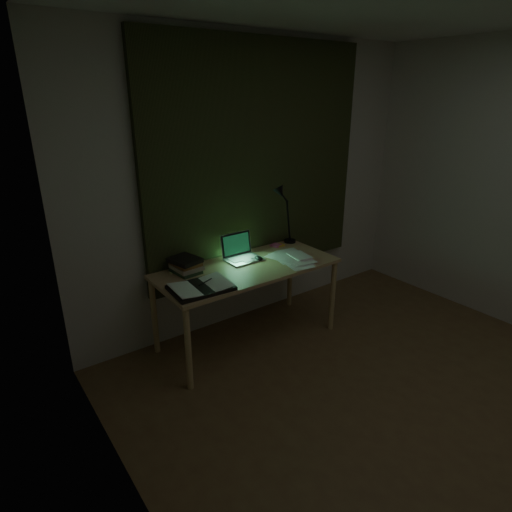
{
  "coord_description": "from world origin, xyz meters",
  "views": [
    {
      "loc": [
        -2.23,
        -1.07,
        2.03
      ],
      "look_at": [
        -0.39,
        1.47,
        0.82
      ],
      "focal_mm": 30.0,
      "sensor_mm": 36.0,
      "label": 1
    }
  ],
  "objects": [
    {
      "name": "sticky_pink",
      "position": [
        0.11,
        1.84,
        0.7
      ],
      "size": [
        0.1,
        0.1,
        0.02
      ],
      "primitive_type": "cube",
      "rotation": [
        0.0,
        0.0,
        0.27
      ],
      "color": "pink",
      "rests_on": "desk"
    },
    {
      "name": "mouse",
      "position": [
        -0.23,
        1.65,
        0.71
      ],
      "size": [
        0.07,
        0.1,
        0.03
      ],
      "primitive_type": "ellipsoid",
      "rotation": [
        0.0,
        0.0,
        -0.12
      ],
      "color": "black",
      "rests_on": "desk"
    },
    {
      "name": "sticky_yellow",
      "position": [
        0.15,
        1.83,
        0.7
      ],
      "size": [
        0.07,
        0.07,
        0.01
      ],
      "primitive_type": "cube",
      "rotation": [
        0.0,
        0.0,
        -0.06
      ],
      "color": "yellow",
      "rests_on": "desk"
    },
    {
      "name": "loose_papers",
      "position": [
        0.04,
        1.51,
        0.7
      ],
      "size": [
        0.38,
        0.39,
        0.02
      ],
      "primitive_type": null,
      "rotation": [
        0.0,
        0.0,
        -0.18
      ],
      "color": "white",
      "rests_on": "desk"
    },
    {
      "name": "curtain",
      "position": [
        0.0,
        1.96,
        1.45
      ],
      "size": [
        2.2,
        0.06,
        2.0
      ],
      "primitive_type": "cube",
      "color": "#282D16",
      "rests_on": "wall_back"
    },
    {
      "name": "book_stack",
      "position": [
        -0.85,
        1.78,
        0.75
      ],
      "size": [
        0.23,
        0.26,
        0.12
      ],
      "primitive_type": null,
      "rotation": [
        0.0,
        0.0,
        0.15
      ],
      "color": "white",
      "rests_on": "desk"
    },
    {
      "name": "floor",
      "position": [
        0.0,
        0.0,
        0.0
      ],
      "size": [
        3.5,
        4.0,
        0.0
      ],
      "primitive_type": "cube",
      "color": "brown",
      "rests_on": "ground"
    },
    {
      "name": "wall_back",
      "position": [
        0.0,
        2.0,
        1.25
      ],
      "size": [
        3.5,
        0.0,
        2.5
      ],
      "primitive_type": "cube",
      "color": "beige",
      "rests_on": "ground"
    },
    {
      "name": "desk",
      "position": [
        -0.39,
        1.59,
        0.34
      ],
      "size": [
        1.51,
        0.66,
        0.69
      ],
      "primitive_type": null,
      "color": "tan",
      "rests_on": "floor"
    },
    {
      "name": "wall_left",
      "position": [
        -1.75,
        0.0,
        1.25
      ],
      "size": [
        0.0,
        4.0,
        2.5
      ],
      "primitive_type": "cube",
      "color": "beige",
      "rests_on": "ground"
    },
    {
      "name": "desk_lamp",
      "position": [
        0.29,
        1.85,
        0.98
      ],
      "size": [
        0.4,
        0.32,
        0.59
      ],
      "primitive_type": null,
      "rotation": [
        0.0,
        0.0,
        0.03
      ],
      "color": "black",
      "rests_on": "desk"
    },
    {
      "name": "laptop",
      "position": [
        -0.33,
        1.72,
        0.8
      ],
      "size": [
        0.3,
        0.34,
        0.22
      ],
      "primitive_type": null,
      "rotation": [
        0.0,
        0.0,
        0.01
      ],
      "color": "silver",
      "rests_on": "desk"
    },
    {
      "name": "open_textbook",
      "position": [
        -0.91,
        1.43,
        0.71
      ],
      "size": [
        0.45,
        0.34,
        0.04
      ],
      "primitive_type": null,
      "rotation": [
        0.0,
        0.0,
        -0.06
      ],
      "color": "white",
      "rests_on": "desk"
    }
  ]
}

